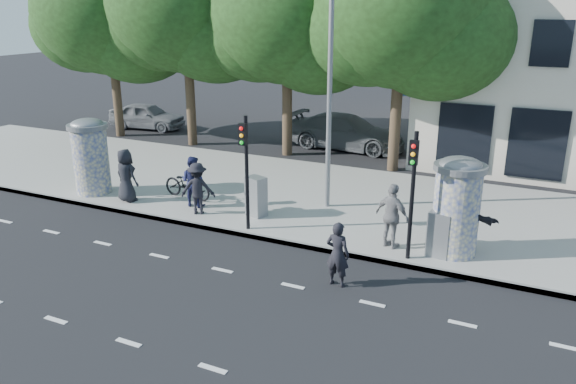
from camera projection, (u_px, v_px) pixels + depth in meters
The scene contains 25 objects.
ground at pixel (191, 294), 13.22m from camera, with size 120.00×120.00×0.00m, color black.
sidewalk at pixel (314, 197), 19.63m from camera, with size 40.00×8.00×0.15m, color gray.
curb at pixel (261, 238), 16.24m from camera, with size 40.00×0.10×0.16m, color slate.
lane_dash_near at pixel (129, 343), 11.34m from camera, with size 32.00×0.12×0.01m, color silver.
lane_dash_far at pixel (222, 270), 14.42m from camera, with size 32.00×0.12×0.01m, color silver.
ad_column_left at pixel (90, 154), 19.50m from camera, with size 1.36×1.36×2.65m.
ad_column_right at pixel (457, 204), 14.66m from camera, with size 1.36×1.36×2.65m.
traffic_pole_near at pixel (246, 162), 16.01m from camera, with size 0.22×0.31×3.40m.
traffic_pole_far at pixel (413, 183), 14.07m from camera, with size 0.22×0.31×3.40m.
street_lamp at pixel (330, 63), 17.06m from camera, with size 0.25×0.93×8.00m.
tree_far_left at pixel (109, 11), 27.23m from camera, with size 7.20×7.20×9.26m.
tree_mid_left at pixel (185, 4), 25.31m from camera, with size 7.20×7.20×9.57m.
tree_near_left at pixel (287, 15), 23.60m from camera, with size 6.80×6.80×8.97m.
tree_center at pixel (402, 9), 21.16m from camera, with size 7.00×7.00×9.30m.
ped_a at pixel (126, 175), 18.79m from camera, with size 0.88×0.57×1.80m, color black.
ped_c at pixel (193, 181), 18.38m from camera, with size 0.82×0.64×1.68m, color #1E224D.
ped_d at pixel (198, 188), 17.68m from camera, with size 1.08×0.62×1.66m, color black.
ped_e at pixel (392, 216), 15.16m from camera, with size 1.07×0.61×1.82m, color gray.
ped_f at pixel (466, 224), 14.63m from camera, with size 1.68×0.60×1.81m, color black.
man_road at pixel (338, 254), 13.43m from camera, with size 0.60×0.39×1.64m, color black.
bicycle at pixel (187, 184), 19.19m from camera, with size 1.92×0.67×1.01m, color black.
cabinet_left at pixel (256, 196), 17.57m from camera, with size 0.60×0.44×1.26m, color gray.
cabinet_right at pixel (439, 234), 14.72m from camera, with size 0.59×0.43×1.23m, color gray.
car_left at pixel (147, 116), 30.62m from camera, with size 4.15×1.67×1.41m, color slate.
car_right at pixel (346, 132), 26.34m from camera, with size 5.53×2.25×1.61m, color #52565A.
Camera 1 is at (7.09, -9.67, 6.50)m, focal length 35.00 mm.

